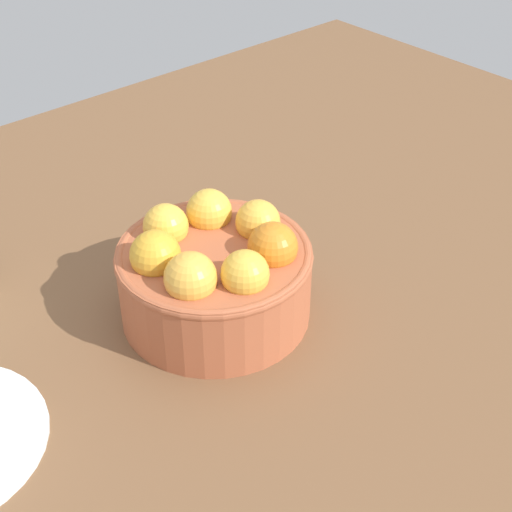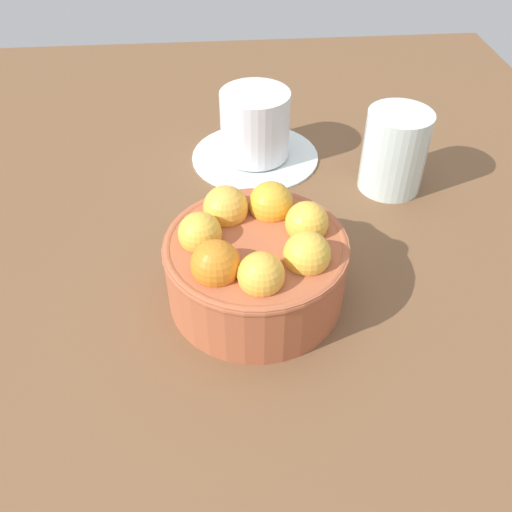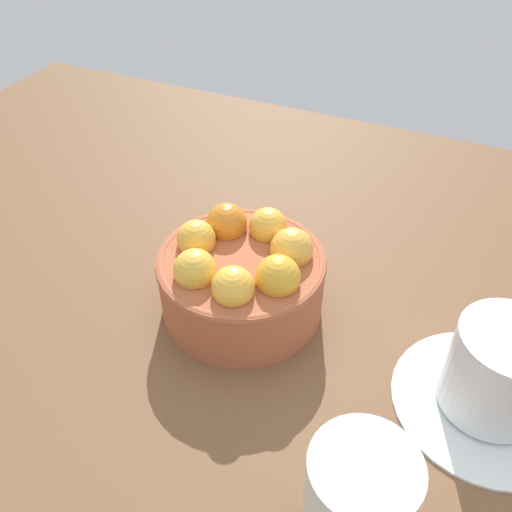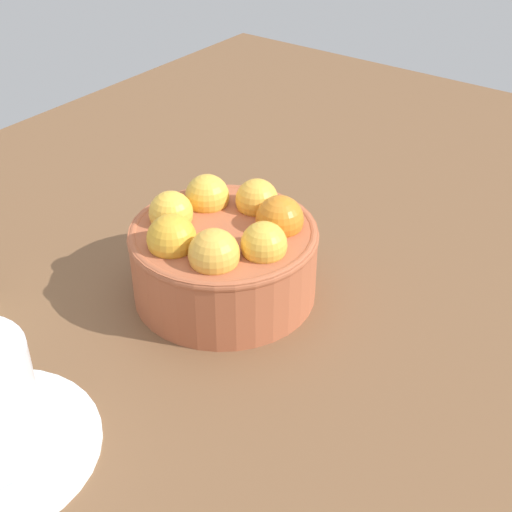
{
  "view_description": "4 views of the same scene",
  "coord_description": "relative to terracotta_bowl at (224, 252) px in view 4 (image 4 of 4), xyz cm",
  "views": [
    {
      "loc": [
        31.46,
        41.22,
        43.9
      ],
      "look_at": [
        -1.96,
        3.17,
        7.05
      ],
      "focal_mm": 53.06,
      "sensor_mm": 36.0,
      "label": 1
    },
    {
      "loc": [
        -37.1,
        3.14,
        39.0
      ],
      "look_at": [
        -1.32,
        0.11,
        6.38
      ],
      "focal_mm": 38.74,
      "sensor_mm": 36.0,
      "label": 2
    },
    {
      "loc": [
        17.8,
        -35.85,
        41.05
      ],
      "look_at": [
        0.16,
        3.2,
        4.66
      ],
      "focal_mm": 37.65,
      "sensor_mm": 36.0,
      "label": 3
    },
    {
      "loc": [
        41.54,
        34.23,
        40.11
      ],
      "look_at": [
        -1.49,
        2.47,
        4.24
      ],
      "focal_mm": 50.62,
      "sensor_mm": 36.0,
      "label": 4
    }
  ],
  "objects": [
    {
      "name": "ground_plane",
      "position": [
        -0.03,
        -0.01,
        -6.53
      ],
      "size": [
        130.1,
        94.85,
        4.07
      ],
      "primitive_type": "cube",
      "color": "brown"
    },
    {
      "name": "terracotta_bowl",
      "position": [
        0.0,
        0.0,
        0.0
      ],
      "size": [
        16.89,
        16.89,
        9.71
      ],
      "color": "#AD5938",
      "rests_on": "ground_plane"
    }
  ]
}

